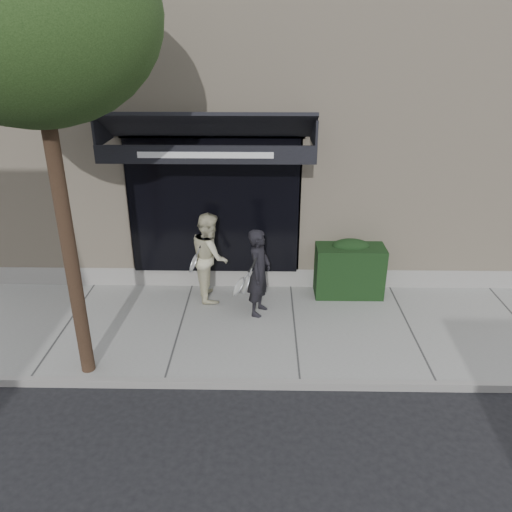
{
  "coord_description": "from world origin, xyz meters",
  "views": [
    {
      "loc": [
        -0.54,
        -7.5,
        4.76
      ],
      "look_at": [
        -0.69,
        0.6,
        1.18
      ],
      "focal_mm": 35.0,
      "sensor_mm": 36.0,
      "label": 1
    }
  ],
  "objects_px": {
    "street_tree": "(31,15)",
    "pedestrian_front": "(259,273)",
    "hedge": "(349,268)",
    "pedestrian_back": "(210,256)"
  },
  "relations": [
    {
      "from": "pedestrian_front",
      "to": "pedestrian_back",
      "type": "xyz_separation_m",
      "value": [
        -0.93,
        0.6,
        0.04
      ]
    },
    {
      "from": "pedestrian_front",
      "to": "street_tree",
      "type": "bearing_deg",
      "value": -145.66
    },
    {
      "from": "street_tree",
      "to": "pedestrian_front",
      "type": "bearing_deg",
      "value": 34.34
    },
    {
      "from": "street_tree",
      "to": "pedestrian_back",
      "type": "height_order",
      "value": "street_tree"
    },
    {
      "from": "hedge",
      "to": "pedestrian_front",
      "type": "relative_size",
      "value": 0.8
    },
    {
      "from": "hedge",
      "to": "pedestrian_front",
      "type": "height_order",
      "value": "pedestrian_front"
    },
    {
      "from": "hedge",
      "to": "pedestrian_back",
      "type": "height_order",
      "value": "pedestrian_back"
    },
    {
      "from": "pedestrian_front",
      "to": "hedge",
      "type": "bearing_deg",
      "value": 24.67
    },
    {
      "from": "hedge",
      "to": "street_tree",
      "type": "xyz_separation_m",
      "value": [
        -4.3,
        -2.55,
        4.32
      ]
    },
    {
      "from": "street_tree",
      "to": "pedestrian_front",
      "type": "distance_m",
      "value": 5.11
    }
  ]
}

